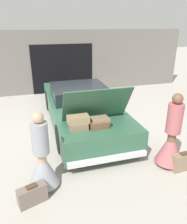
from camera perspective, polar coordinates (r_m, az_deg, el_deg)
ground_plane at (r=7.23m, az=-3.08°, el=-2.91°), size 40.00×40.00×0.00m
garage_wall_back at (r=10.36m, az=-8.16°, el=12.73°), size 12.00×0.14×2.80m
car at (r=7.00m, az=-3.20°, el=1.25°), size 1.99×5.13×1.70m
person_left at (r=4.44m, az=-13.19°, el=-12.60°), size 0.60×0.60×1.62m
person_right at (r=5.23m, az=19.64°, el=-7.15°), size 0.63×0.63×1.73m
suitcase_beside_left_person at (r=4.37m, az=-15.67°, el=-20.11°), size 0.55×0.35×0.39m
suitcase_beside_right_person at (r=5.37m, az=22.32°, el=-11.90°), size 0.54×0.23×0.43m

